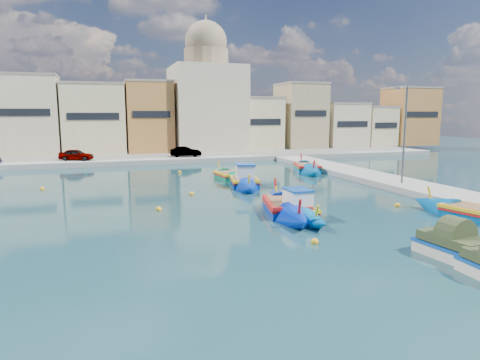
{
  "coord_description": "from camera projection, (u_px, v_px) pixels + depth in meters",
  "views": [
    {
      "loc": [
        -5.09,
        -21.76,
        6.02
      ],
      "look_at": [
        4.0,
        6.0,
        1.4
      ],
      "focal_mm": 32.0,
      "sensor_mm": 36.0,
      "label": 1
    }
  ],
  "objects": [
    {
      "name": "north_quay",
      "position": [
        144.0,
        159.0,
        52.92
      ],
      "size": [
        80.0,
        8.0,
        0.6
      ],
      "primitive_type": "cube",
      "color": "gray",
      "rests_on": "ground"
    },
    {
      "name": "luzzu_green",
      "position": [
        229.0,
        177.0,
        38.87
      ],
      "size": [
        2.68,
        7.62,
        2.35
      ],
      "color": "#0A7252",
      "rests_on": "ground"
    },
    {
      "name": "luzzu_turquoise_cabin",
      "position": [
        294.0,
        211.0,
        25.1
      ],
      "size": [
        2.01,
        8.19,
        2.61
      ],
      "color": "#0064A1",
      "rests_on": "ground"
    },
    {
      "name": "tender_near",
      "position": [
        454.0,
        247.0,
        17.79
      ],
      "size": [
        1.97,
        3.25,
        1.53
      ],
      "color": "beige",
      "rests_on": "ground"
    },
    {
      "name": "church_block",
      "position": [
        207.0,
        96.0,
        62.24
      ],
      "size": [
        10.0,
        10.0,
        19.1
      ],
      "color": "beige",
      "rests_on": "ground"
    },
    {
      "name": "parked_cars",
      "position": [
        78.0,
        155.0,
        49.03
      ],
      "size": [
        26.43,
        2.66,
        1.29
      ],
      "color": "#4C1919",
      "rests_on": "north_quay"
    },
    {
      "name": "east_quay",
      "position": [
        468.0,
        200.0,
        28.43
      ],
      "size": [
        4.0,
        70.0,
        0.5
      ],
      "primitive_type": "cube",
      "color": "gray",
      "rests_on": "ground"
    },
    {
      "name": "luzzu_blue_south",
      "position": [
        286.0,
        208.0,
        25.79
      ],
      "size": [
        4.29,
        10.01,
        2.82
      ],
      "color": "#0024A9",
      "rests_on": "ground"
    },
    {
      "name": "north_townhouses",
      "position": [
        185.0,
        120.0,
        61.15
      ],
      "size": [
        83.2,
        7.87,
        10.19
      ],
      "color": "beige",
      "rests_on": "ground"
    },
    {
      "name": "luzzu_cyan_south",
      "position": [
        474.0,
        215.0,
        24.34
      ],
      "size": [
        3.89,
        8.43,
        2.54
      ],
      "color": "#005296",
      "rests_on": "ground"
    },
    {
      "name": "mooring_buoys",
      "position": [
        207.0,
        194.0,
        31.57
      ],
      "size": [
        22.96,
        25.63,
        0.36
      ],
      "color": "#FFAD1A",
      "rests_on": "ground"
    },
    {
      "name": "luzzu_cyan_mid",
      "position": [
        307.0,
        169.0,
        43.9
      ],
      "size": [
        4.69,
        9.63,
        2.77
      ],
      "color": "#005EA0",
      "rests_on": "ground"
    },
    {
      "name": "luzzu_blue_cabin",
      "position": [
        245.0,
        182.0,
        35.02
      ],
      "size": [
        3.83,
        8.66,
        2.98
      ],
      "color": "#002AA8",
      "rests_on": "ground"
    },
    {
      "name": "ground",
      "position": [
        204.0,
        226.0,
        22.93
      ],
      "size": [
        160.0,
        160.0,
        0.0
      ],
      "primitive_type": "plane",
      "color": "#122E38",
      "rests_on": "ground"
    },
    {
      "name": "quay_street_lamp",
      "position": [
        404.0,
        134.0,
        33.25
      ],
      "size": [
        1.18,
        0.16,
        8.0
      ],
      "color": "#595B60",
      "rests_on": "ground"
    }
  ]
}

